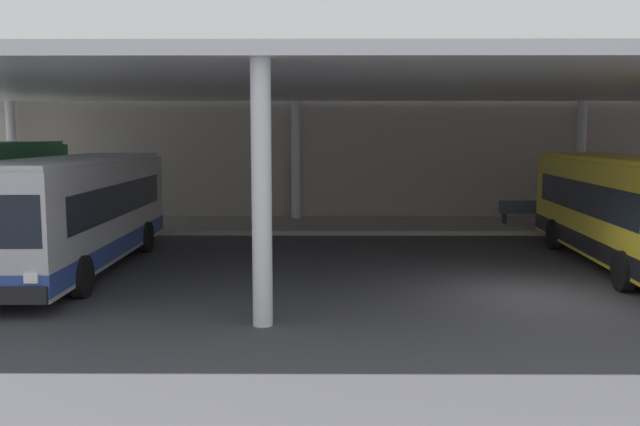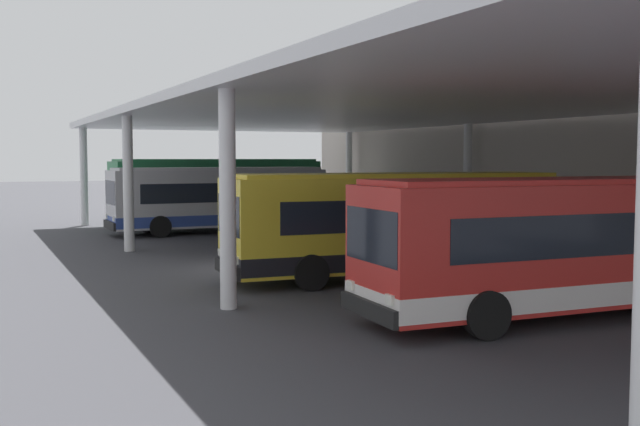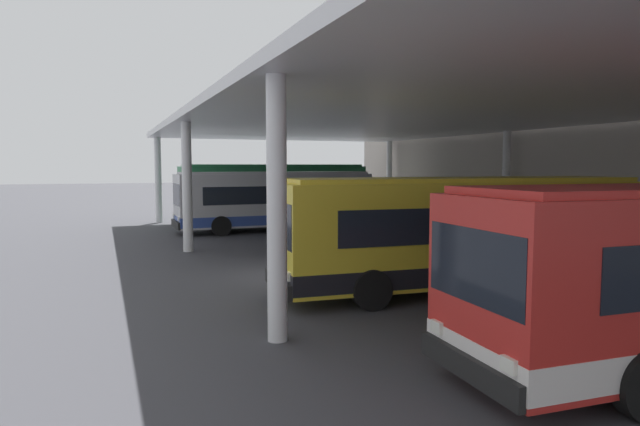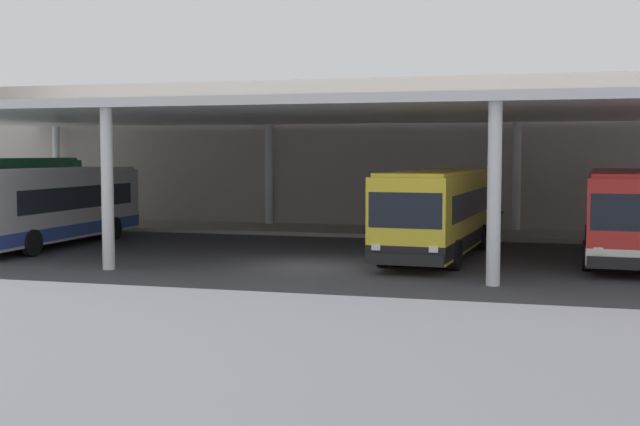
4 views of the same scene
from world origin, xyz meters
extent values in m
plane|color=#3D3D42|center=(0.00, 0.00, 0.00)|extent=(200.00, 200.00, 0.00)
cube|color=#A39E93|center=(0.00, 11.75, 0.09)|extent=(42.00, 4.50, 0.18)
cube|color=#ADA399|center=(0.00, 15.00, 3.77)|extent=(48.00, 1.60, 7.54)
cube|color=silver|center=(0.00, 5.50, 5.40)|extent=(40.00, 17.00, 0.30)
cylinder|color=silver|center=(-18.50, -2.50, 2.62)|extent=(0.40, 0.40, 5.25)
cylinder|color=silver|center=(-18.50, 13.50, 2.62)|extent=(0.40, 0.40, 5.25)
cylinder|color=silver|center=(-6.17, -2.50, 2.62)|extent=(0.40, 0.40, 5.25)
cylinder|color=silver|center=(-6.17, 13.50, 2.62)|extent=(0.40, 0.40, 5.25)
cylinder|color=silver|center=(6.17, -2.50, 2.62)|extent=(0.40, 0.40, 5.25)
cube|color=#28844C|center=(-15.64, 4.06, 1.90)|extent=(2.96, 11.29, 3.10)
cube|color=white|center=(-15.64, 4.06, 0.70)|extent=(2.98, 11.31, 0.50)
cube|color=black|center=(-15.64, 4.21, 2.20)|extent=(2.92, 9.28, 0.90)
cube|color=black|center=(-15.41, -1.48, 2.25)|extent=(2.30, 0.21, 1.10)
cube|color=black|center=(-15.40, -1.57, 0.55)|extent=(2.45, 0.26, 0.36)
cube|color=#2A8B50|center=(-15.64, 4.06, 3.51)|extent=(2.74, 10.84, 0.12)
cube|color=yellow|center=(-15.41, -1.45, 3.27)|extent=(1.75, 0.19, 0.28)
cube|color=white|center=(-16.30, -1.60, 0.90)|extent=(0.28, 0.09, 0.20)
cube|color=white|center=(-14.51, -1.52, 0.90)|extent=(0.28, 0.09, 0.20)
cylinder|color=black|center=(-16.72, 0.54, 0.50)|extent=(0.32, 1.01, 1.00)
cylinder|color=black|center=(-14.27, 0.64, 0.50)|extent=(0.32, 1.01, 1.00)
cylinder|color=black|center=(-16.99, 7.09, 0.50)|extent=(0.32, 1.01, 1.00)
cylinder|color=black|center=(-14.54, 7.19, 0.50)|extent=(0.32, 1.01, 1.00)
cube|color=#B7B7BC|center=(-11.88, 2.95, 1.70)|extent=(2.68, 10.44, 2.70)
cube|color=#2D4799|center=(-11.88, 2.95, 0.70)|extent=(2.70, 10.46, 0.50)
cube|color=black|center=(-11.89, 3.10, 2.00)|extent=(2.69, 8.57, 0.90)
cube|color=black|center=(-11.80, -2.20, 2.05)|extent=(2.30, 0.16, 1.10)
cube|color=black|center=(-11.79, -2.29, 0.55)|extent=(2.45, 0.20, 0.36)
cube|color=silver|center=(-11.88, 2.95, 3.11)|extent=(2.47, 10.02, 0.12)
cube|color=yellow|center=(-11.80, -2.17, 2.87)|extent=(1.75, 0.15, 0.28)
cube|color=white|center=(-12.69, -2.30, 0.90)|extent=(0.28, 0.08, 0.20)
cube|color=white|center=(-10.89, -2.27, 0.90)|extent=(0.28, 0.08, 0.20)
cylinder|color=black|center=(-13.05, -0.30, 0.50)|extent=(0.30, 1.00, 1.00)
cylinder|color=black|center=(-10.60, -0.26, 0.50)|extent=(0.30, 1.00, 1.00)
cylinder|color=black|center=(-13.16, 5.78, 0.50)|extent=(0.30, 1.00, 1.00)
cylinder|color=black|center=(-10.71, 5.83, 0.50)|extent=(0.30, 1.00, 1.00)
cube|color=yellow|center=(3.78, 3.60, 1.70)|extent=(3.16, 10.54, 2.70)
cube|color=black|center=(3.78, 3.60, 0.70)|extent=(3.18, 10.56, 0.50)
cube|color=black|center=(3.79, 3.75, 2.00)|extent=(3.08, 8.67, 0.90)
cube|color=black|center=(3.45, -1.54, 2.05)|extent=(2.30, 0.27, 1.10)
cube|color=black|center=(3.44, -1.63, 0.55)|extent=(2.46, 0.32, 0.36)
cube|color=yellow|center=(3.78, 3.60, 3.11)|extent=(2.93, 10.11, 0.12)
cube|color=yellow|center=(3.45, -1.51, 2.87)|extent=(1.75, 0.23, 0.28)
cube|color=white|center=(2.55, -1.56, 0.90)|extent=(0.28, 0.10, 0.20)
cube|color=white|center=(4.34, -1.68, 0.90)|extent=(0.28, 0.10, 0.20)
cylinder|color=black|center=(2.35, 0.46, 0.50)|extent=(0.34, 1.02, 1.00)
cylinder|color=black|center=(4.79, 0.31, 0.50)|extent=(0.34, 1.02, 1.00)
cylinder|color=black|center=(2.74, 6.53, 0.50)|extent=(0.34, 1.02, 1.00)
cylinder|color=black|center=(5.18, 6.38, 0.50)|extent=(0.34, 1.02, 1.00)
cube|color=red|center=(10.27, 4.46, 1.70)|extent=(3.00, 10.51, 2.70)
cube|color=white|center=(10.27, 4.46, 0.70)|extent=(3.03, 10.53, 0.50)
cube|color=black|center=(10.28, 4.61, 2.00)|extent=(2.95, 8.64, 0.90)
cube|color=black|center=(10.02, -0.68, 2.05)|extent=(2.30, 0.23, 1.10)
cube|color=black|center=(10.02, -0.77, 0.55)|extent=(2.45, 0.28, 0.36)
cube|color=red|center=(10.27, 4.46, 3.11)|extent=(2.78, 10.08, 0.12)
cube|color=yellow|center=(10.02, -0.65, 2.87)|extent=(1.75, 0.21, 0.28)
cube|color=white|center=(9.12, -0.72, 0.90)|extent=(0.28, 0.09, 0.20)
cube|color=white|center=(10.92, -0.80, 0.90)|extent=(0.28, 0.09, 0.20)
cylinder|color=black|center=(8.89, 1.30, 0.50)|extent=(0.33, 1.01, 1.00)
cylinder|color=black|center=(11.34, 1.18, 0.50)|extent=(0.33, 1.01, 1.00)
cylinder|color=black|center=(9.19, 7.38, 0.50)|extent=(0.33, 1.01, 1.00)
cube|color=#4C515B|center=(3.19, 11.75, 0.63)|extent=(1.80, 0.44, 0.08)
cube|color=#4C515B|center=(3.19, 11.95, 0.88)|extent=(1.80, 0.06, 0.44)
cube|color=#2D2D33|center=(2.49, 11.75, 0.41)|extent=(0.10, 0.36, 0.45)
cube|color=#2D2D33|center=(3.89, 11.75, 0.41)|extent=(0.10, 0.36, 0.45)
cylinder|color=#236638|center=(5.42, 11.68, 0.63)|extent=(0.48, 0.48, 0.90)
cylinder|color=black|center=(5.42, 11.68, 1.12)|extent=(0.52, 0.52, 0.08)
camera|label=1|loc=(-4.95, -15.55, 3.79)|focal=37.53mm
camera|label=2|loc=(23.24, -8.06, 3.62)|focal=42.03mm
camera|label=3|loc=(16.51, -5.67, 3.50)|focal=30.92mm
camera|label=4|loc=(7.71, -26.54, 3.81)|focal=46.52mm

